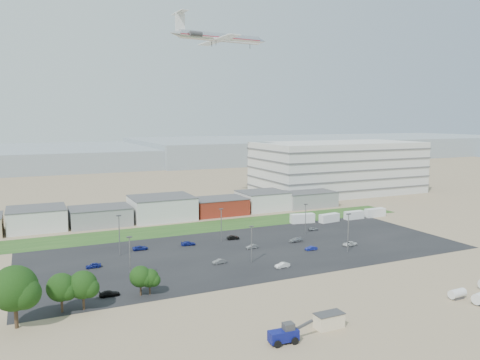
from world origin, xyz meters
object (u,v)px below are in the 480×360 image
parked_car_7 (252,247)px  parked_car_8 (313,229)px  tree_far_left (15,293)px  parked_car_6 (188,243)px  parked_car_0 (350,244)px  box_trailer_a (302,218)px  parked_car_10 (109,293)px  airliner (220,37)px  parked_car_11 (233,238)px  parked_car_13 (282,265)px  telehandler (283,334)px  parked_car_9 (140,248)px  parked_car_5 (93,265)px  storage_tank_nw (457,293)px  parked_car_1 (311,248)px  parked_car_12 (296,240)px  portable_shed (329,320)px  parked_car_4 (219,261)px

parked_car_7 → parked_car_8: parked_car_7 is taller
tree_far_left → parked_car_6: size_ratio=3.01×
parked_car_0 → parked_car_8: size_ratio=1.30×
box_trailer_a → parked_car_10: box_trailer_a is taller
airliner → parked_car_7: (-19.98, -70.93, -69.42)m
parked_car_11 → parked_car_13: parked_car_13 is taller
telehandler → parked_car_9: telehandler is taller
tree_far_left → parked_car_9: (30.67, 39.88, -5.73)m
parked_car_5 → parked_car_13: 46.28m
telehandler → parked_car_5: (-22.74, 53.21, -1.02)m
parked_car_9 → parked_car_11: bearing=-89.3°
storage_tank_nw → parked_car_0: (5.29, 41.45, -0.49)m
storage_tank_nw → tree_far_left: (-80.99, 22.50, 5.24)m
box_trailer_a → parked_car_1: box_trailer_a is taller
parked_car_6 → parked_car_12: 31.66m
parked_car_6 → parked_car_13: 32.50m
tree_far_left → parked_car_1: bearing=15.0°
portable_shed → parked_car_0: size_ratio=1.22×
telehandler → airliner: (40.16, 123.32, 68.35)m
parked_car_0 → parked_car_5: size_ratio=1.17×
parked_car_7 → parked_car_13: bearing=-8.6°
airliner → parked_car_6: 98.39m
portable_shed → parked_car_13: size_ratio=1.37×
parked_car_7 → portable_shed: bearing=-17.3°
telehandler → parked_car_8: 79.37m
airliner → parked_car_10: bearing=-128.5°
airliner → parked_car_11: size_ratio=11.98×
parked_car_1 → parked_car_8: (13.49, 19.32, -0.01)m
parked_car_6 → parked_car_5: bearing=114.8°
parked_car_0 → parked_car_5: bearing=-96.5°
parked_car_4 → parked_car_8: 45.77m
box_trailer_a → parked_car_11: box_trailer_a is taller
parked_car_5 → parked_car_12: bearing=88.7°
box_trailer_a → parked_car_4: bearing=-135.1°
parked_car_6 → parked_car_10: parked_car_6 is taller
parked_car_8 → parked_car_10: bearing=114.5°
parked_car_10 → parked_car_13: size_ratio=1.09×
telehandler → storage_tank_nw: bearing=6.1°
portable_shed → airliner: airliner is taller
parked_car_1 → tree_far_left: bearing=-70.7°
parked_car_7 → storage_tank_nw: bearing=16.9°
parked_car_7 → parked_car_10: parked_car_10 is taller
portable_shed → parked_car_0: bearing=48.1°
box_trailer_a → portable_shed: bearing=-109.4°
parked_car_5 → parked_car_11: size_ratio=0.98×
parked_car_12 → airliner: bearing=172.5°
parked_car_9 → parked_car_12: size_ratio=0.99×
parked_car_10 → portable_shed: bearing=-133.0°
airliner → parked_car_10: 130.17m
parked_car_1 → parked_car_10: (-56.57, -11.43, 0.03)m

